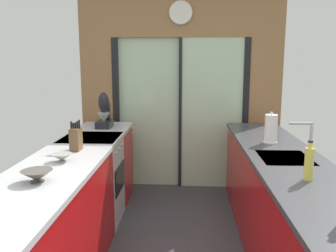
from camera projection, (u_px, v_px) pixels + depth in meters
name	position (u px, v px, depth m)	size (l,w,h in m)	color
back_wall_unit	(180.00, 75.00, 4.67)	(2.64, 0.12, 2.70)	olive
left_counter_run	(54.00, 227.00, 2.67)	(0.62, 3.80, 0.92)	#AD0C0F
right_counter_run	(293.00, 223.00, 2.75)	(0.62, 3.80, 0.92)	#AD0C0F
sink_faucet	(307.00, 134.00, 2.87)	(0.19, 0.02, 0.30)	#B7BABC
oven_range	(93.00, 180.00, 3.77)	(0.60, 0.60, 0.92)	#B7BABC
mixing_bowl_mid	(37.00, 176.00, 2.31)	(0.20, 0.20, 0.08)	#514C47
mixing_bowl_far	(62.00, 157.00, 2.78)	(0.16, 0.16, 0.06)	gray
knife_block	(76.00, 139.00, 3.13)	(0.09, 0.14, 0.27)	brown
stand_mixer	(104.00, 114.00, 4.20)	(0.17, 0.27, 0.42)	black
soap_bottle_far	(309.00, 163.00, 2.34)	(0.06, 0.06, 0.27)	#D1CC4C
paper_towel_roll	(271.00, 129.00, 3.40)	(0.13, 0.13, 0.31)	#B7BABC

